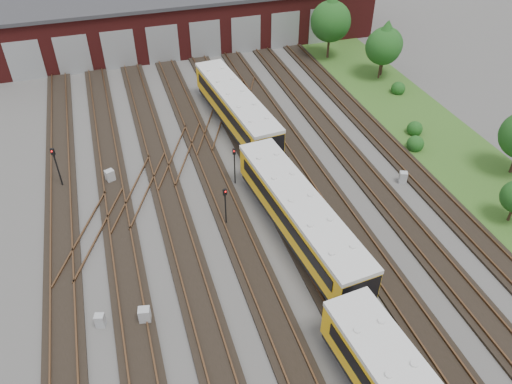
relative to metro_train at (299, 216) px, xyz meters
name	(u,v)px	position (x,y,z in m)	size (l,w,h in m)	color
ground	(278,256)	(-2.00, -1.42, -1.95)	(120.00, 120.00, 0.00)	#484643
track_network	(273,250)	(-2.17, -0.84, -1.84)	(30.40, 70.00, 0.33)	black
maintenance_shed	(170,17)	(-2.01, 38.55, 1.25)	(51.00, 12.50, 6.35)	#501514
grass_verge	(436,137)	(17.00, 8.58, -1.93)	(8.00, 55.00, 0.05)	#294E1A
metro_train	(299,216)	(0.00, 0.00, 0.00)	(4.22, 47.51, 3.17)	black
signal_mast_0	(56,163)	(-15.85, 11.15, 0.37)	(0.33, 0.31, 3.64)	black
signal_mast_1	(225,202)	(-4.52, 2.79, 0.12)	(0.29, 0.27, 3.25)	black
signal_mast_2	(257,145)	(0.12, 9.81, -0.34)	(0.24, 0.23, 2.49)	black
signal_mast_3	(234,162)	(-2.55, 7.40, 0.15)	(0.28, 0.27, 3.31)	black
relay_cabinet_0	(100,320)	(-13.88, -3.59, -1.49)	(0.55, 0.46, 0.92)	#A6A8AB
relay_cabinet_1	(110,176)	(-12.10, 10.66, -1.40)	(0.66, 0.55, 1.11)	#A6A8AB
relay_cabinet_2	(145,315)	(-11.33, -4.10, -1.39)	(0.68, 0.56, 1.13)	#A6A8AB
relay_cabinet_3	(229,89)	(1.10, 22.76, -1.52)	(0.52, 0.43, 0.87)	#A6A8AB
relay_cabinet_4	(403,177)	(10.39, 3.38, -1.45)	(0.60, 0.50, 1.00)	#A6A8AB
tree_0	(331,16)	(14.84, 28.07, 3.00)	(4.65, 4.65, 7.70)	#312016
tree_1	(386,41)	(18.50, 21.76, 2.08)	(3.79, 3.79, 6.28)	#312016
tree_2	(384,43)	(17.97, 21.20, 2.14)	(3.84, 3.84, 6.37)	#312016
bush_0	(416,142)	(14.00, 7.39, -1.20)	(1.51, 1.51, 1.51)	#144012
bush_1	(415,127)	(15.38, 9.70, -1.24)	(1.43, 1.43, 1.43)	#144012
bush_2	(398,87)	(18.13, 17.36, -1.22)	(1.45, 1.45, 1.45)	#144012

